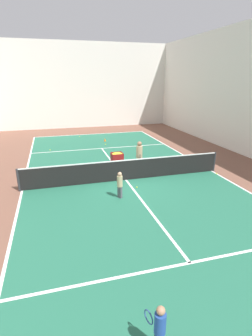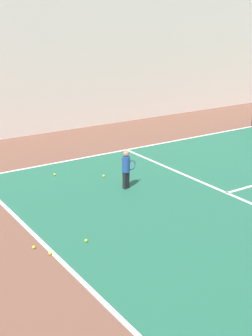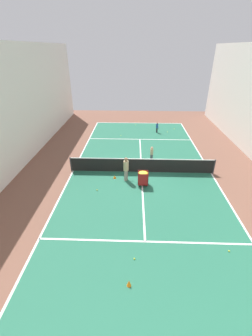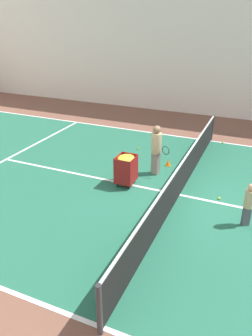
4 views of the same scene
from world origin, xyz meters
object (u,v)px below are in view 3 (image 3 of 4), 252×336
at_px(child_midcourt, 152,153).
at_px(training_cone_0, 115,177).
at_px(coach_at_net, 126,167).
at_px(ball_cart, 143,176).
at_px(training_cone_1, 129,283).
at_px(tennis_net, 142,165).
at_px(player_near_baseline, 157,127).

bearing_deg(child_midcourt, training_cone_0, -75.21).
bearing_deg(coach_at_net, ball_cart, -97.24).
bearing_deg(ball_cart, training_cone_0, -22.88).
bearing_deg(ball_cart, training_cone_1, 84.14).
bearing_deg(training_cone_0, training_cone_1, 98.49).
bearing_deg(tennis_net, training_cone_1, 85.50).
xyz_separation_m(tennis_net, training_cone_1, (0.68, 8.64, -0.41)).
xyz_separation_m(coach_at_net, training_cone_0, (0.77, -0.20, -0.84)).
distance_m(ball_cart, training_cone_1, 7.00).
bearing_deg(child_midcourt, ball_cart, -44.14).
distance_m(coach_at_net, child_midcourt, 3.56).
xyz_separation_m(coach_at_net, child_midcourt, (-1.87, -3.01, -0.28)).
bearing_deg(coach_at_net, training_cone_1, -156.22).
relative_size(tennis_net, ball_cart, 10.42).
relative_size(tennis_net, player_near_baseline, 9.38).
bearing_deg(child_midcourt, tennis_net, -55.01).
bearing_deg(ball_cart, player_near_baseline, -99.78).
distance_m(tennis_net, child_midcourt, 2.07).
bearing_deg(training_cone_0, child_midcourt, -133.26).
relative_size(child_midcourt, training_cone_1, 4.24).
bearing_deg(child_midcourt, player_near_baseline, 139.59).
relative_size(tennis_net, training_cone_1, 36.83).
bearing_deg(player_near_baseline, training_cone_1, -21.49).
distance_m(player_near_baseline, training_cone_0, 10.12).
xyz_separation_m(player_near_baseline, coach_at_net, (2.86, 9.63, 0.34)).
relative_size(ball_cart, training_cone_0, 4.47).
relative_size(player_near_baseline, training_cone_1, 3.93).
height_order(ball_cart, training_cone_0, ball_cart).
height_order(coach_at_net, training_cone_1, coach_at_net).
bearing_deg(training_cone_1, coach_at_net, -87.10).
relative_size(player_near_baseline, training_cone_0, 4.97).
height_order(player_near_baseline, child_midcourt, child_midcourt).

